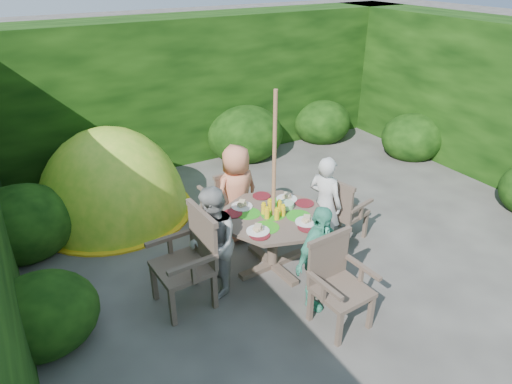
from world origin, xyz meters
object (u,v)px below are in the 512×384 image
parasol_pole (274,187)px  child_front (318,258)px  dome_tent (116,213)px  child_back (237,194)px  patio_table (273,223)px  garden_chair_front (337,281)px  garden_chair_right (342,209)px  garden_chair_left (190,258)px  child_right (325,204)px  child_left (213,243)px  garden_chair_back (226,198)px

parasol_pole → child_front: bearing=-85.8°
child_front → dome_tent: size_ratio=0.46×
child_back → patio_table: bearing=87.2°
dome_tent → patio_table: bearing=-58.0°
parasol_pole → dome_tent: 2.85m
child_front → garden_chair_front: bearing=-104.0°
garden_chair_right → child_back: (-1.16, 0.73, 0.19)m
patio_table → child_back: size_ratio=1.03×
garden_chair_left → garden_chair_front: (1.16, -1.01, -0.06)m
parasol_pole → child_right: (0.80, 0.06, -0.47)m
child_right → child_left: 1.60m
garden_chair_right → garden_chair_left: size_ratio=0.84×
garden_chair_left → child_right: size_ratio=0.83×
child_left → dome_tent: dome_tent is taller
garden_chair_right → child_front: size_ratio=0.73×
parasol_pole → dome_tent: bearing=120.4°
patio_table → child_left: size_ratio=1.05×
patio_table → child_front: child_front is taller
garden_chair_back → garden_chair_front: size_ratio=0.95×
child_right → child_left: child_left is taller
parasol_pole → child_right: 0.93m
child_right → child_left: size_ratio=0.98×
garden_chair_right → child_front: child_front is taller
garden_chair_left → child_front: (1.14, -0.72, 0.04)m
garden_chair_right → child_right: (-0.30, -0.01, 0.16)m
child_left → child_front: child_left is taller
parasol_pole → child_right: bearing=4.2°
garden_chair_right → garden_chair_front: size_ratio=0.95×
child_left → garden_chair_back: bearing=163.9°
garden_chair_left → child_right: bearing=90.6°
garden_chair_left → child_back: 1.35m
patio_table → child_right: bearing=4.1°
patio_table → garden_chair_back: size_ratio=1.54×
garden_chair_left → child_right: child_right is taller
dome_tent → garden_chair_back: bearing=-41.5°
child_back → dome_tent: (-1.27, 1.47, -0.66)m
parasol_pole → garden_chair_front: size_ratio=2.37×
garden_chair_left → child_front: child_front is taller
parasol_pole → child_back: parasol_pole is taller
child_left → dome_tent: bearing=-151.4°
patio_table → garden_chair_left: garden_chair_left is taller
child_right → child_front: size_ratio=1.05×
parasol_pole → child_back: size_ratio=1.67×
garden_chair_front → dome_tent: size_ratio=0.36×
garden_chair_front → child_right: child_right is taller
garden_chair_back → garden_chair_left: bearing=43.0°
garden_chair_left → dome_tent: bearing=-177.7°
parasol_pole → dome_tent: parasol_pole is taller
garden_chair_front → child_front: 0.32m
garden_chair_left → child_front: size_ratio=0.87×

